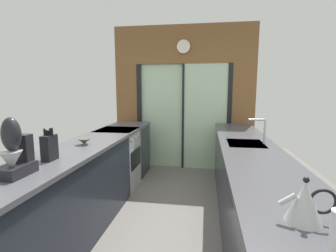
{
  "coord_description": "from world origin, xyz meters",
  "views": [
    {
      "loc": [
        0.44,
        -2.3,
        1.53
      ],
      "look_at": [
        -0.08,
        0.99,
        1.03
      ],
      "focal_mm": 26.36,
      "sensor_mm": 36.0,
      "label": 1
    }
  ],
  "objects_px": {
    "knife_block": "(49,147)",
    "stand_mixer": "(14,153)",
    "mixing_bowl": "(84,141)",
    "kettle": "(305,202)",
    "oven_range": "(118,159)"
  },
  "relations": [
    {
      "from": "mixing_bowl",
      "to": "kettle",
      "type": "relative_size",
      "value": 0.59
    },
    {
      "from": "oven_range",
      "to": "knife_block",
      "type": "bearing_deg",
      "value": -89.37
    },
    {
      "from": "stand_mixer",
      "to": "kettle",
      "type": "height_order",
      "value": "stand_mixer"
    },
    {
      "from": "oven_range",
      "to": "kettle",
      "type": "bearing_deg",
      "value": -53.22
    },
    {
      "from": "mixing_bowl",
      "to": "stand_mixer",
      "type": "bearing_deg",
      "value": -90.0
    },
    {
      "from": "oven_range",
      "to": "knife_block",
      "type": "distance_m",
      "value": 1.77
    },
    {
      "from": "stand_mixer",
      "to": "kettle",
      "type": "distance_m",
      "value": 1.82
    },
    {
      "from": "oven_range",
      "to": "knife_block",
      "type": "xyz_separation_m",
      "value": [
        0.02,
        -1.67,
        0.58
      ]
    },
    {
      "from": "knife_block",
      "to": "stand_mixer",
      "type": "relative_size",
      "value": 0.68
    },
    {
      "from": "oven_range",
      "to": "kettle",
      "type": "relative_size",
      "value": 3.65
    },
    {
      "from": "kettle",
      "to": "knife_block",
      "type": "bearing_deg",
      "value": 157.48
    },
    {
      "from": "oven_range",
      "to": "mixing_bowl",
      "type": "xyz_separation_m",
      "value": [
        0.02,
        -1.06,
        0.5
      ]
    },
    {
      "from": "oven_range",
      "to": "mixing_bowl",
      "type": "bearing_deg",
      "value": -89.0
    },
    {
      "from": "knife_block",
      "to": "stand_mixer",
      "type": "xyz_separation_m",
      "value": [
        -0.0,
        -0.39,
        0.05
      ]
    },
    {
      "from": "oven_range",
      "to": "stand_mixer",
      "type": "distance_m",
      "value": 2.15
    }
  ]
}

